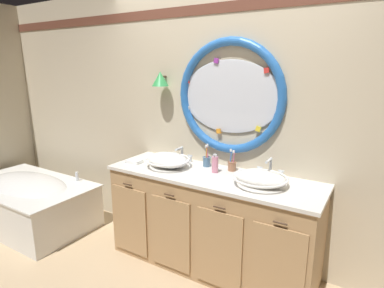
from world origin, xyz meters
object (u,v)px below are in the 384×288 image
at_px(bathtub, 28,199).
at_px(soap_dispenser, 215,164).
at_px(sink_basin_right, 260,178).
at_px(toothbrush_holder_left, 207,161).
at_px(sink_basin_left, 168,160).
at_px(toothbrush_holder_right, 232,165).
at_px(folded_hand_towel, 134,161).

height_order(bathtub, soap_dispenser, soap_dispenser).
bearing_deg(sink_basin_right, bathtub, -172.02).
distance_m(sink_basin_right, toothbrush_holder_left, 0.64).
bearing_deg(sink_basin_left, soap_dispenser, 10.90).
bearing_deg(toothbrush_holder_right, sink_basin_left, -159.10).
height_order(soap_dispenser, folded_hand_towel, soap_dispenser).
xyz_separation_m(sink_basin_left, folded_hand_towel, (-0.35, -0.07, -0.05)).
bearing_deg(folded_hand_towel, toothbrush_holder_right, 17.32).
bearing_deg(soap_dispenser, bathtub, -168.21).
distance_m(bathtub, toothbrush_holder_right, 2.48).
relative_size(sink_basin_left, toothbrush_holder_right, 2.13).
relative_size(sink_basin_right, toothbrush_holder_right, 2.18).
height_order(bathtub, sink_basin_right, sink_basin_right).
bearing_deg(sink_basin_right, soap_dispenser, 169.03).
bearing_deg(toothbrush_holder_left, soap_dispenser, -38.64).
distance_m(sink_basin_left, soap_dispenser, 0.46).
bearing_deg(sink_basin_left, folded_hand_towel, -168.73).
xyz_separation_m(bathtub, toothbrush_holder_right, (2.32, 0.59, 0.64)).
distance_m(toothbrush_holder_right, soap_dispenser, 0.17).
bearing_deg(sink_basin_left, bathtub, -167.98).
relative_size(sink_basin_left, soap_dispenser, 2.42).
bearing_deg(sink_basin_left, toothbrush_holder_left, 33.93).
bearing_deg(sink_basin_right, toothbrush_holder_left, 161.05).
height_order(sink_basin_right, toothbrush_holder_left, toothbrush_holder_left).
distance_m(toothbrush_holder_right, folded_hand_towel, 0.96).
bearing_deg(bathtub, soap_dispenser, 11.79).
distance_m(sink_basin_right, folded_hand_towel, 1.26).
height_order(sink_basin_right, toothbrush_holder_right, toothbrush_holder_right).
bearing_deg(toothbrush_holder_left, sink_basin_left, -146.07).
xyz_separation_m(soap_dispenser, folded_hand_towel, (-0.81, -0.16, -0.06)).
bearing_deg(sink_basin_right, sink_basin_left, -180.00).
bearing_deg(bathtub, toothbrush_holder_left, 15.72).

